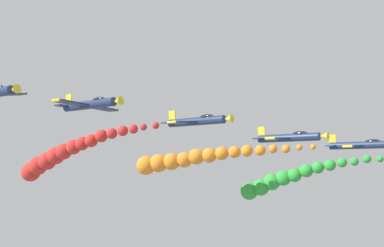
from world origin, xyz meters
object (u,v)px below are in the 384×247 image
object	(u,v)px
airplane_right_inner	(289,138)
airplane_right_outer	(90,104)
airplane_left_inner	(361,145)
airplane_left_outer	(197,121)

from	to	relation	value
airplane_right_inner	airplane_right_outer	distance (m)	27.37
airplane_left_inner	airplane_right_inner	bearing A→B (deg)	-33.62
airplane_left_inner	airplane_left_outer	size ratio (longest dim) A/B	1.00
airplane_right_inner	airplane_right_outer	size ratio (longest dim) A/B	1.00
airplane_left_inner	airplane_right_inner	distance (m)	12.28
airplane_left_outer	airplane_right_inner	bearing A→B (deg)	136.86
airplane_left_inner	airplane_left_outer	bearing A→B (deg)	-38.53
airplane_left_inner	airplane_left_outer	distance (m)	25.36
airplane_right_outer	airplane_left_outer	bearing A→B (deg)	143.66
airplane_right_inner	airplane_left_outer	world-z (taller)	airplane_left_outer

